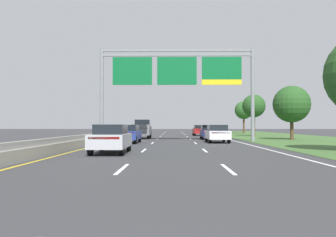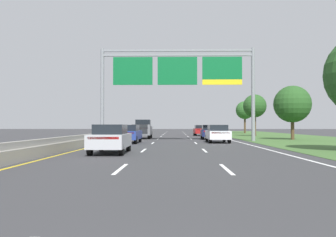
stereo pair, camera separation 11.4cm
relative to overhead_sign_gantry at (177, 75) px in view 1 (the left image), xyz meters
name	(u,v)px [view 1 (the left image)]	position (x,y,z in m)	size (l,w,h in m)	color
ground_plane	(174,140)	(-0.30, 2.86, -6.44)	(220.00, 220.00, 0.00)	#333335
lane_striping	(174,140)	(-0.30, 2.40, -6.43)	(11.96, 106.00, 0.01)	white
grass_verge_right	(307,140)	(13.65, 2.86, -6.43)	(14.00, 110.00, 0.02)	#3D602D
median_barrier_concrete	(111,136)	(-6.90, 2.86, -6.09)	(0.60, 110.00, 0.85)	#99968E
overhead_sign_gantry	(177,75)	(0.00, 0.00, 0.00)	(15.06, 0.42, 9.07)	gray
pickup_truck_grey	(142,129)	(-4.01, 7.01, -5.36)	(2.07, 5.43, 2.20)	slate
car_silver_left_lane_sedan	(111,138)	(-3.76, -14.80, -5.62)	(1.88, 4.42, 1.57)	#B2B5BA
car_navy_right_lane_sedan	(209,132)	(3.58, 4.77, -5.62)	(1.94, 4.45, 1.57)	#161E47
car_white_right_lane_sedan	(217,133)	(3.55, -2.68, -5.62)	(1.84, 4.41, 1.57)	silver
car_blue_left_lane_sedan	(128,134)	(-4.23, -3.76, -5.62)	(1.92, 4.44, 1.57)	navy
car_red_right_lane_sedan	(199,130)	(3.55, 18.27, -5.62)	(1.92, 4.44, 1.57)	maroon
roadside_tree_mid	(292,104)	(12.15, 3.16, -2.68)	(3.90, 3.90, 5.72)	#4C3823
roadside_tree_far	(254,106)	(11.08, 15.79, -2.19)	(3.26, 3.26, 5.91)	#4C3823
roadside_tree_distant	(244,110)	(13.25, 33.70, -2.00)	(3.47, 3.47, 6.20)	#4C3823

